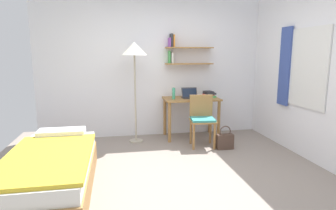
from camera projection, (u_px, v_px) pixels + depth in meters
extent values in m
plane|color=gray|center=(181.00, 177.00, 3.65)|extent=(5.28, 5.28, 0.00)
cube|color=white|center=(157.00, 68.00, 5.38)|extent=(4.40, 0.05, 2.60)
cube|color=#9E703D|center=(189.00, 64.00, 5.34)|extent=(0.89, 0.22, 0.02)
cube|color=#4CA856|center=(169.00, 57.00, 5.29)|extent=(0.03, 0.13, 0.23)
cube|color=silver|center=(172.00, 58.00, 5.29)|extent=(0.03, 0.14, 0.19)
cube|color=#9E703D|center=(189.00, 48.00, 5.29)|extent=(0.89, 0.22, 0.02)
cube|color=purple|center=(169.00, 42.00, 5.21)|extent=(0.02, 0.18, 0.17)
cube|color=#333338|center=(171.00, 40.00, 5.23)|extent=(0.04, 0.15, 0.24)
cube|color=orange|center=(173.00, 41.00, 5.23)|extent=(0.03, 0.15, 0.22)
cube|color=white|center=(329.00, 73.00, 3.78)|extent=(0.05, 4.40, 2.60)
cube|color=silver|center=(307.00, 68.00, 4.15)|extent=(0.02, 0.84, 1.17)
cube|color=white|center=(308.00, 68.00, 4.15)|extent=(0.01, 0.78, 1.11)
cube|color=#384C93|center=(285.00, 67.00, 4.66)|extent=(0.03, 0.28, 1.27)
cube|color=#9E703D|center=(52.00, 180.00, 3.24)|extent=(0.88, 1.88, 0.28)
cube|color=silver|center=(51.00, 162.00, 3.20)|extent=(0.84, 1.82, 0.16)
cube|color=gold|center=(48.00, 157.00, 3.07)|extent=(0.90, 1.54, 0.04)
cube|color=white|center=(62.00, 133.00, 3.88)|extent=(0.62, 0.28, 0.10)
cube|color=#9E703D|center=(191.00, 99.00, 5.27)|extent=(1.01, 0.59, 0.03)
cylinder|color=#9E703D|center=(170.00, 123.00, 5.02)|extent=(0.06, 0.06, 0.72)
cylinder|color=#9E703D|center=(219.00, 120.00, 5.18)|extent=(0.06, 0.06, 0.72)
cylinder|color=#9E703D|center=(165.00, 117.00, 5.49)|extent=(0.06, 0.06, 0.72)
cylinder|color=#9E703D|center=(210.00, 115.00, 5.66)|extent=(0.06, 0.06, 0.72)
cube|color=#9E703D|center=(203.00, 121.00, 4.78)|extent=(0.46, 0.44, 0.03)
cube|color=teal|center=(203.00, 119.00, 4.77)|extent=(0.42, 0.41, 0.04)
cube|color=#9E703D|center=(201.00, 105.00, 4.91)|extent=(0.40, 0.08, 0.37)
cylinder|color=#9E703D|center=(194.00, 137.00, 4.64)|extent=(0.04, 0.04, 0.43)
cylinder|color=#9E703D|center=(215.00, 137.00, 4.67)|extent=(0.04, 0.04, 0.43)
cylinder|color=#9E703D|center=(191.00, 132.00, 4.97)|extent=(0.04, 0.04, 0.43)
cylinder|color=#9E703D|center=(210.00, 131.00, 4.99)|extent=(0.04, 0.04, 0.43)
cylinder|color=#B2A893|center=(136.00, 141.00, 5.11)|extent=(0.24, 0.24, 0.02)
cylinder|color=#B2A893|center=(135.00, 99.00, 4.98)|extent=(0.03, 0.03, 1.51)
cone|color=silver|center=(134.00, 49.00, 4.82)|extent=(0.43, 0.43, 0.22)
cube|color=#2D2D33|center=(190.00, 98.00, 5.26)|extent=(0.30, 0.21, 0.01)
cube|color=#2D2D33|center=(189.00, 92.00, 5.30)|extent=(0.29, 0.10, 0.18)
cube|color=black|center=(189.00, 93.00, 5.29)|extent=(0.26, 0.08, 0.15)
cylinder|color=#42A87F|center=(174.00, 93.00, 5.12)|extent=(0.06, 0.06, 0.21)
cube|color=#4CA856|center=(210.00, 96.00, 5.37)|extent=(0.20, 0.24, 0.03)
cube|color=#D13D38|center=(208.00, 95.00, 5.38)|extent=(0.18, 0.20, 0.02)
cube|color=#333338|center=(209.00, 93.00, 5.37)|extent=(0.21, 0.25, 0.03)
cube|color=#333338|center=(208.00, 92.00, 5.37)|extent=(0.18, 0.20, 0.02)
cube|color=#4C382D|center=(225.00, 142.00, 4.70)|extent=(0.27, 0.13, 0.25)
torus|color=#4C382D|center=(225.00, 131.00, 4.67)|extent=(0.19, 0.02, 0.19)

